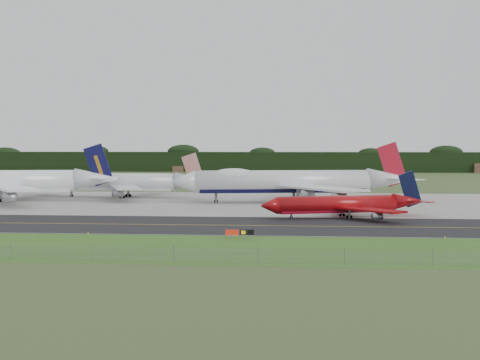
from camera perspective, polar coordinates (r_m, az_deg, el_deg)
name	(u,v)px	position (r m, az deg, el deg)	size (l,w,h in m)	color
ground	(243,223)	(142.37, 0.29, -3.71)	(600.00, 600.00, 0.00)	#3A4B23
grass_verge	(226,249)	(107.84, -1.22, -5.88)	(400.00, 30.00, 0.01)	#355B1A
taxiway	(242,225)	(138.41, 0.15, -3.90)	(400.00, 32.00, 0.02)	black
apron	(258,202)	(192.99, 1.51, -1.93)	(400.00, 78.00, 0.01)	gray
taxiway_centreline	(242,225)	(138.41, 0.15, -3.89)	(400.00, 0.40, 0.00)	gold
taxiway_edge_line	(235,235)	(123.10, -0.45, -4.76)	(400.00, 0.25, 0.00)	silver
perimeter_fence	(216,255)	(94.92, -2.06, -6.44)	(320.00, 0.10, 320.00)	slate
horizon_treeline	(279,163)	(415.00, 3.34, 1.49)	(700.00, 25.00, 12.00)	black
jet_ba_747	(291,182)	(192.64, 4.35, -0.16)	(69.68, 57.04, 17.56)	silver
jet_red_737	(345,205)	(154.99, 8.97, -2.09)	(38.58, 30.59, 10.70)	#980B0F
jet_navy_gold	(5,182)	(208.86, -19.39, -0.18)	(66.03, 56.71, 17.11)	white
jet_star_tail	(124,183)	(213.26, -9.84, -0.22)	(54.07, 45.16, 14.26)	silver
taxiway_sign	(240,232)	(118.40, -0.04, -4.50)	(5.03, 1.09, 1.69)	slate
edge_marker_left	(88,233)	(127.56, -12.84, -4.46)	(0.16, 0.16, 0.50)	yellow
edge_marker_center	(236,235)	(122.05, -0.32, -4.72)	(0.16, 0.16, 0.50)	yellow
edge_marker_right	(445,237)	(124.34, 17.08, -4.71)	(0.16, 0.16, 0.50)	yellow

